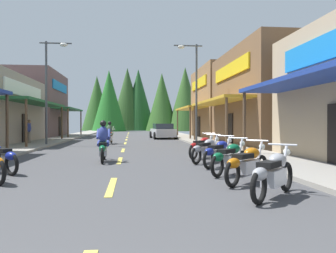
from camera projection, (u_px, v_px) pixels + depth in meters
ground at (125, 144)px, 24.30m from camera, size 9.07×77.31×0.10m
sidewalk_left at (40, 143)px, 23.69m from camera, size 2.54×77.31×0.12m
sidewalk_right at (206, 142)px, 24.91m from camera, size 2.54×77.31×0.12m
centerline_dashes at (126, 141)px, 27.28m from camera, size 0.16×52.14×0.01m
storefront_left_far at (24, 105)px, 35.84m from camera, size 8.97×9.60×6.72m
storefront_right_middle at (289, 97)px, 23.50m from camera, size 9.94×10.82×6.41m
storefront_right_far at (236, 103)px, 34.29m from camera, size 9.36×9.67×6.84m
streetlamp_left at (51, 79)px, 21.91m from camera, size 1.98×0.30×6.65m
streetlamp_right at (193, 80)px, 23.86m from camera, size 1.98×0.30×6.90m
motorcycle_parked_right_0 at (273, 173)px, 6.75m from camera, size 1.53×1.63×1.04m
motorcycle_parked_right_1 at (247, 163)px, 8.38m from camera, size 1.61×1.55×1.04m
motorcycle_parked_right_2 at (230, 157)px, 9.82m from camera, size 1.55×1.62×1.04m
motorcycle_parked_right_3 at (219, 152)px, 11.51m from camera, size 1.49×1.67×1.04m
motorcycle_parked_right_4 at (207, 149)px, 12.74m from camera, size 1.51×1.65×1.04m
motorcycle_parked_right_5 at (202, 146)px, 14.33m from camera, size 1.49×1.67×1.04m
rider_cruising_lead at (103, 144)px, 12.98m from camera, size 0.60×2.14×1.57m
rider_cruising_trailing at (110, 135)px, 23.94m from camera, size 0.61×2.14×1.57m
pedestrian_by_shop at (29, 130)px, 23.49m from camera, size 0.26×0.57×1.67m
parked_car_curbside at (163, 131)px, 32.06m from camera, size 2.29×4.41×1.40m
treeline_backdrop at (138, 100)px, 65.17m from camera, size 22.63×12.67×12.22m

